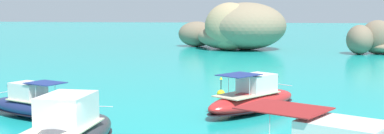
% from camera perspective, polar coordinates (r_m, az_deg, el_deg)
% --- Properties ---
extents(islet_large, '(19.69, 15.96, 7.06)m').
position_cam_1_polar(islet_large, '(74.89, 5.11, 4.43)').
color(islet_large, '#84755B').
rests_on(islet_large, ground).
extents(islet_small, '(10.37, 7.94, 4.60)m').
position_cam_1_polar(islet_small, '(71.43, 20.43, 2.83)').
color(islet_small, '#756651').
rests_on(islet_small, ground).
extents(motorboat_navy, '(6.87, 4.52, 2.08)m').
position_cam_1_polar(motorboat_navy, '(29.53, -17.95, -4.25)').
color(motorboat_navy, navy).
rests_on(motorboat_navy, ground).
extents(motorboat_red, '(6.36, 7.48, 2.39)m').
position_cam_1_polar(motorboat_red, '(29.67, 7.05, -3.74)').
color(motorboat_red, red).
rests_on(motorboat_red, ground).
extents(channel_buoy, '(0.56, 0.56, 1.48)m').
position_cam_1_polar(channel_buoy, '(34.26, 3.36, -3.00)').
color(channel_buoy, yellow).
rests_on(channel_buoy, ground).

